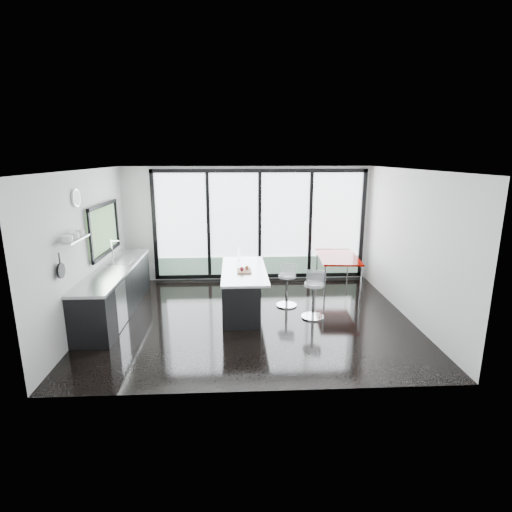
{
  "coord_description": "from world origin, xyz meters",
  "views": [
    {
      "loc": [
        -0.29,
        -7.19,
        3.04
      ],
      "look_at": [
        0.1,
        0.3,
        1.15
      ],
      "focal_mm": 28.0,
      "sensor_mm": 36.0,
      "label": 1
    }
  ],
  "objects": [
    {
      "name": "wall_left",
      "position": [
        -2.97,
        0.27,
        1.56
      ],
      "size": [
        0.26,
        5.0,
        2.8
      ],
      "color": "silver",
      "rests_on": "ground"
    },
    {
      "name": "floor",
      "position": [
        0.0,
        0.0,
        0.0
      ],
      "size": [
        6.0,
        5.0,
        0.0
      ],
      "primitive_type": "cube",
      "color": "black",
      "rests_on": "ground"
    },
    {
      "name": "island",
      "position": [
        -0.2,
        0.42,
        0.43
      ],
      "size": [
        0.88,
        2.08,
        1.1
      ],
      "color": "black",
      "rests_on": "floor"
    },
    {
      "name": "bar_stool_far",
      "position": [
        0.75,
        0.58,
        0.34
      ],
      "size": [
        0.54,
        0.54,
        0.68
      ],
      "primitive_type": "cylinder",
      "rotation": [
        0.0,
        0.0,
        -0.32
      ],
      "color": "silver",
      "rests_on": "floor"
    },
    {
      "name": "ceiling",
      "position": [
        0.0,
        0.0,
        2.8
      ],
      "size": [
        6.0,
        5.0,
        0.0
      ],
      "primitive_type": "cube",
      "color": "white",
      "rests_on": "wall_back"
    },
    {
      "name": "red_table",
      "position": [
        2.04,
        1.54,
        0.4
      ],
      "size": [
        0.98,
        1.57,
        0.81
      ],
      "primitive_type": "cube",
      "rotation": [
        0.0,
        0.0,
        -0.08
      ],
      "color": "#730801",
      "rests_on": "floor"
    },
    {
      "name": "wall_right",
      "position": [
        3.0,
        0.0,
        1.4
      ],
      "size": [
        0.0,
        5.0,
        2.8
      ],
      "primitive_type": "cube",
      "color": "silver",
      "rests_on": "ground"
    },
    {
      "name": "bar_stool_near",
      "position": [
        1.18,
        -0.07,
        0.35
      ],
      "size": [
        0.56,
        0.56,
        0.7
      ],
      "primitive_type": "cylinder",
      "rotation": [
        0.0,
        0.0,
        -0.34
      ],
      "color": "silver",
      "rests_on": "floor"
    },
    {
      "name": "wall_front",
      "position": [
        0.0,
        -2.5,
        1.4
      ],
      "size": [
        6.0,
        0.0,
        2.8
      ],
      "primitive_type": "cube",
      "color": "silver",
      "rests_on": "ground"
    },
    {
      "name": "wall_back",
      "position": [
        0.27,
        2.47,
        1.27
      ],
      "size": [
        6.0,
        0.09,
        2.8
      ],
      "color": "silver",
      "rests_on": "ground"
    },
    {
      "name": "counter_cabinets",
      "position": [
        -2.67,
        0.4,
        0.46
      ],
      "size": [
        0.69,
        3.24,
        1.36
      ],
      "color": "black",
      "rests_on": "floor"
    }
  ]
}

